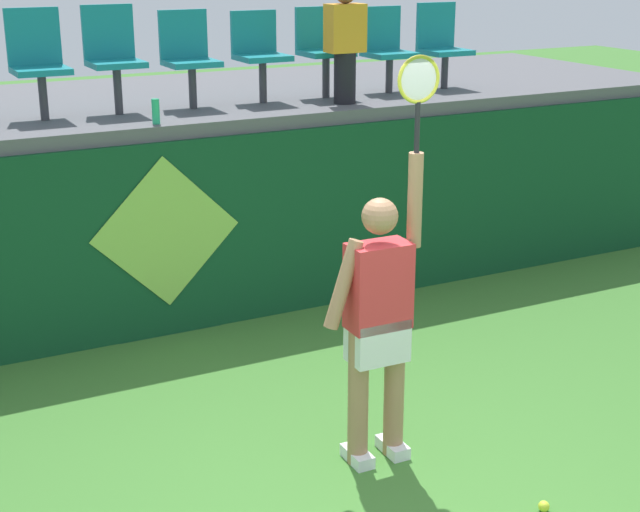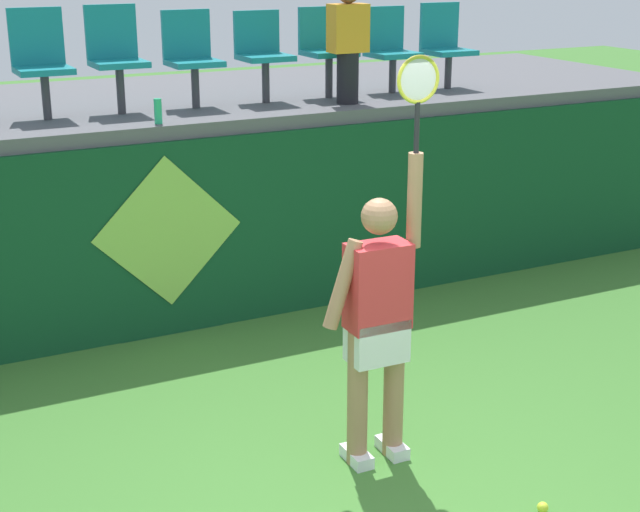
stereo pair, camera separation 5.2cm
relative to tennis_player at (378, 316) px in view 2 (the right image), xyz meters
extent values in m
cube|color=#0F4223|center=(-0.26, 2.65, -0.16)|extent=(11.33, 0.20, 1.64)
cube|color=#56565B|center=(-0.26, 4.13, 0.73)|extent=(11.33, 3.05, 0.12)
cube|color=white|center=(-0.14, 0.00, -0.94)|extent=(0.13, 0.26, 0.08)
cube|color=white|center=(0.12, 0.00, -0.94)|extent=(0.13, 0.26, 0.08)
cylinder|color=#A87A56|center=(-0.14, 0.00, -0.53)|extent=(0.13, 0.13, 0.90)
cylinder|color=#A87A56|center=(0.12, 0.00, -0.53)|extent=(0.13, 0.13, 0.90)
cube|color=white|center=(-0.01, 0.00, -0.15)|extent=(0.36, 0.23, 0.28)
cube|color=red|center=(-0.01, 0.00, 0.20)|extent=(0.38, 0.23, 0.54)
sphere|color=#A87A56|center=(-0.01, 0.00, 0.63)|extent=(0.22, 0.22, 0.22)
cylinder|color=#A87A56|center=(-0.25, 0.00, 0.24)|extent=(0.26, 0.09, 0.55)
cylinder|color=#A87A56|center=(0.23, 0.00, 0.70)|extent=(0.09, 0.09, 0.58)
cylinder|color=black|center=(0.23, 0.00, 1.14)|extent=(0.03, 0.03, 0.30)
torus|color=gold|center=(0.23, 0.00, 1.42)|extent=(0.28, 0.03, 0.28)
ellipsoid|color=silver|center=(0.23, 0.00, 1.42)|extent=(0.24, 0.02, 0.24)
sphere|color=#D1E533|center=(0.55, -0.98, -0.94)|extent=(0.07, 0.07, 0.07)
cylinder|color=#26B272|center=(-0.48, 2.74, 0.89)|extent=(0.06, 0.06, 0.20)
cylinder|color=#38383D|center=(-1.24, 3.33, 0.97)|extent=(0.07, 0.07, 0.38)
cube|color=#147F89|center=(-1.24, 3.33, 1.19)|extent=(0.44, 0.42, 0.05)
cube|color=#147F89|center=(-1.24, 3.52, 1.45)|extent=(0.44, 0.04, 0.46)
cylinder|color=#38383D|center=(-0.61, 3.33, 0.98)|extent=(0.07, 0.07, 0.40)
cube|color=#147F89|center=(-0.61, 3.33, 1.21)|extent=(0.44, 0.42, 0.05)
cube|color=#147F89|center=(-0.61, 3.52, 1.46)|extent=(0.44, 0.04, 0.45)
cylinder|color=#38383D|center=(0.05, 3.33, 0.97)|extent=(0.07, 0.07, 0.37)
cube|color=#147F89|center=(0.05, 3.33, 1.18)|extent=(0.44, 0.42, 0.05)
cube|color=#147F89|center=(0.05, 3.52, 1.41)|extent=(0.44, 0.04, 0.42)
cylinder|color=#38383D|center=(0.73, 3.33, 0.98)|extent=(0.07, 0.07, 0.38)
cube|color=#147F89|center=(0.73, 3.33, 1.19)|extent=(0.44, 0.42, 0.05)
cube|color=#147F89|center=(0.73, 3.52, 1.41)|extent=(0.44, 0.04, 0.38)
cylinder|color=#38383D|center=(1.38, 3.33, 0.98)|extent=(0.07, 0.07, 0.39)
cube|color=#147F89|center=(1.38, 3.33, 1.20)|extent=(0.44, 0.42, 0.05)
cube|color=#147F89|center=(1.38, 3.52, 1.42)|extent=(0.44, 0.04, 0.39)
cylinder|color=#38383D|center=(2.07, 3.33, 0.96)|extent=(0.07, 0.07, 0.34)
cube|color=#147F89|center=(2.07, 3.33, 1.15)|extent=(0.44, 0.42, 0.05)
cube|color=#147F89|center=(2.07, 3.52, 1.39)|extent=(0.44, 0.04, 0.42)
cylinder|color=#38383D|center=(2.72, 3.33, 0.95)|extent=(0.07, 0.07, 0.34)
cube|color=#147F89|center=(2.72, 3.33, 1.15)|extent=(0.44, 0.42, 0.05)
cube|color=#147F89|center=(2.72, 3.52, 1.39)|extent=(0.44, 0.04, 0.44)
cylinder|color=black|center=(1.38, 2.96, 1.01)|extent=(0.20, 0.20, 0.46)
cube|color=orange|center=(1.38, 2.96, 1.45)|extent=(0.34, 0.20, 0.42)
cube|color=#0F4223|center=(-0.51, 2.55, -0.98)|extent=(0.90, 0.01, 0.00)
plane|color=#8CC64C|center=(-0.51, 2.54, -0.07)|extent=(1.27, 0.00, 1.27)
camera|label=1|loc=(-2.82, -4.67, 2.17)|focal=53.60mm
camera|label=2|loc=(-2.77, -4.69, 2.17)|focal=53.60mm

